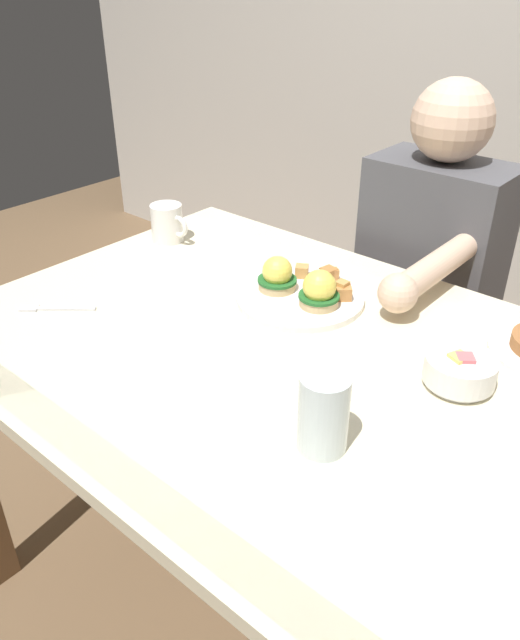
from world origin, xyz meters
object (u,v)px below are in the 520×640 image
Objects in this scene: fork at (53,309)px; fruit_bowl at (460,370)px; water_glass_near at (323,417)px; dining_table at (268,387)px; coffee_mug at (168,222)px; eggs_benedict_plate at (301,291)px; diner_person at (424,279)px.

fruit_bowl is at bearing 22.06° from fork.
dining_table is at bearing 145.50° from water_glass_near.
coffee_mug is at bearing 153.78° from water_glass_near.
fork is at bearing -77.48° from coffee_mug.
dining_table is at bearing 25.24° from fork.
eggs_benedict_plate is (-0.05, 0.17, 0.13)m from dining_table.
fruit_bowl is at bearing -6.53° from coffee_mug.
coffee_mug is 0.84m from water_glass_near.
fruit_bowl is 0.81m from fork.
diner_person is (-0.22, 0.77, -0.15)m from water_glass_near.
diner_person reaches higher than coffee_mug.
fork is 1.04× the size of water_glass_near.
eggs_benedict_plate is at bearing -4.40° from coffee_mug.
fruit_bowl reaches higher than dining_table.
dining_table is at bearing -162.17° from fruit_bowl.
coffee_mug reaches higher than dining_table.
dining_table is 10.00× the size of fruit_bowl.
fruit_bowl is 0.95× the size of water_glass_near.
water_glass_near reaches higher than eggs_benedict_plate.
eggs_benedict_plate is 0.24× the size of diner_person.
water_glass_near is (0.66, 0.03, 0.05)m from fork.
dining_table is 9.21× the size of fork.
diner_person is at bearing 80.52° from eggs_benedict_plate.
diner_person is at bearing 106.23° from water_glass_near.
diner_person reaches higher than fork.
coffee_mug is (-0.84, 0.10, 0.02)m from fruit_bowl.
fork is 0.66m from water_glass_near.
fruit_bowl is at bearing 72.61° from water_glass_near.
eggs_benedict_plate is 2.15× the size of water_glass_near.
water_glass_near reaches higher than fruit_bowl.
fruit_bowl is 0.11× the size of diner_person.
eggs_benedict_plate is 0.46m from coffee_mug.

